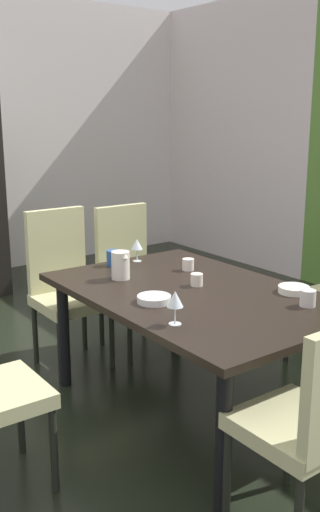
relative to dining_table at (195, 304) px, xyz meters
The scene contains 15 objects.
ground_plane 1.00m from the dining_table, 142.40° to the right, with size 6.31×6.32×0.02m, color black.
back_panel_interior 3.78m from the dining_table, 134.24° to the left, with size 2.33×0.10×2.88m, color silver.
dining_table is the anchor object (origin of this frame).
chair_right_near 1.08m from the dining_table, 14.12° to the right, with size 0.44×0.44×0.95m.
chair_left_near 1.09m from the dining_table, 166.00° to the right, with size 0.44×0.44×1.05m.
chair_left_far 1.08m from the dining_table, 165.98° to the left, with size 0.44×0.44×1.03m.
wine_glass_near_shelf 0.75m from the dining_table, behind, with size 0.08×0.08×0.15m.
wine_glass_corner 0.56m from the dining_table, 49.60° to the right, with size 0.08×0.08×0.16m.
serving_bowl_center 0.31m from the dining_table, 84.61° to the right, with size 0.18×0.18×0.04m, color silver.
serving_bowl_south 0.54m from the dining_table, 50.40° to the left, with size 0.17×0.17×0.04m, color white.
cup_rear 0.15m from the dining_table, 134.34° to the left, with size 0.07×0.07×0.07m, color silver.
cup_near_window 0.74m from the dining_table, behind, with size 0.08×0.08×0.10m, color #274D8E.
cup_north 0.44m from the dining_table, 146.05° to the left, with size 0.07×0.07×0.07m, color silver.
cup_left 0.62m from the dining_table, 29.32° to the left, with size 0.08×0.08×0.08m, color silver.
pitcher_front 0.51m from the dining_table, 155.26° to the right, with size 0.12×0.11×0.17m.
Camera 1 is at (2.89, -1.45, 1.67)m, focal length 40.00 mm.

